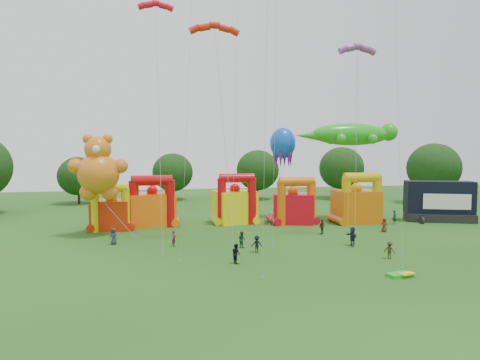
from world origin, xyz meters
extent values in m
plane|color=#1E4814|center=(0.00, 0.00, 0.00)|extent=(160.00, 160.00, 0.00)
cylinder|color=#352314|center=(37.47, 43.25, 1.86)|extent=(0.44, 0.44, 3.72)
ellipsoid|color=#163710|center=(37.47, 43.25, 6.41)|extent=(9.30, 9.30, 8.89)
cylinder|color=#352314|center=(24.60, 53.87, 1.75)|extent=(0.44, 0.44, 3.51)
ellipsoid|color=#163710|center=(24.60, 53.87, 6.04)|extent=(8.77, 8.78, 8.39)
cylinder|color=#352314|center=(8.00, 55.65, 1.65)|extent=(0.44, 0.44, 3.30)
ellipsoid|color=#163710|center=(8.00, 55.65, 5.68)|extent=(8.25, 8.25, 7.88)
cylinder|color=#352314|center=(-8.29, 57.63, 1.55)|extent=(0.44, 0.44, 3.09)
ellipsoid|color=#163710|center=(-8.29, 57.63, 5.32)|extent=(7.73, 7.72, 7.38)
cylinder|color=#352314|center=(-25.02, 54.78, 1.44)|extent=(0.44, 0.44, 2.88)
ellipsoid|color=#163710|center=(-25.02, 54.78, 4.96)|extent=(7.20, 7.20, 6.88)
cube|color=red|center=(-16.60, 27.78, 1.80)|extent=(4.83, 4.07, 3.59)
cylinder|color=yellow|center=(-18.33, 26.50, 2.57)|extent=(0.97, 0.97, 5.13)
cylinder|color=yellow|center=(-14.88, 26.50, 2.57)|extent=(0.97, 0.97, 5.13)
cylinder|color=yellow|center=(-16.60, 26.50, 5.13)|extent=(3.94, 1.02, 1.02)
sphere|color=yellow|center=(-16.60, 27.78, 3.89)|extent=(1.40, 1.40, 1.40)
cube|color=orange|center=(-11.81, 29.99, 2.05)|extent=(6.05, 5.05, 4.09)
cylinder|color=red|center=(-14.00, 28.36, 2.92)|extent=(1.24, 1.24, 5.84)
cylinder|color=red|center=(-9.62, 28.36, 2.92)|extent=(1.24, 1.24, 5.84)
cylinder|color=red|center=(-11.81, 28.36, 5.84)|extent=(5.00, 1.30, 1.30)
sphere|color=red|center=(-11.81, 29.99, 4.39)|extent=(1.40, 1.40, 1.40)
cube|color=yellow|center=(-1.16, 29.77, 2.11)|extent=(5.86, 5.14, 4.21)
cylinder|color=red|center=(-3.11, 28.31, 3.01)|extent=(1.10, 1.10, 6.02)
cylinder|color=red|center=(0.80, 28.31, 3.01)|extent=(1.10, 1.10, 6.02)
cylinder|color=red|center=(-1.16, 28.31, 6.02)|extent=(4.46, 1.16, 1.16)
sphere|color=red|center=(-1.16, 29.77, 4.51)|extent=(1.40, 1.40, 1.40)
cube|color=red|center=(6.29, 28.18, 1.95)|extent=(6.03, 5.29, 3.89)
cylinder|color=#E65E0C|center=(4.28, 26.69, 2.78)|extent=(1.13, 1.13, 5.56)
cylinder|color=#E65E0C|center=(8.30, 26.69, 2.78)|extent=(1.13, 1.13, 5.56)
cylinder|color=#E65E0C|center=(6.29, 26.69, 5.56)|extent=(4.58, 1.19, 1.19)
sphere|color=#E65E0C|center=(6.29, 28.18, 4.19)|extent=(1.40, 1.40, 1.40)
cube|color=#D7610B|center=(14.63, 26.99, 2.13)|extent=(5.44, 4.36, 4.26)
cylinder|color=#DBA70B|center=(12.52, 25.42, 3.04)|extent=(1.20, 1.20, 6.08)
cylinder|color=#DBA70B|center=(16.75, 25.42, 3.04)|extent=(1.20, 1.20, 6.08)
cylinder|color=#DBA70B|center=(14.63, 25.42, 6.08)|extent=(4.83, 1.25, 1.25)
sphere|color=#DBA70B|center=(14.63, 26.99, 4.56)|extent=(1.40, 1.40, 1.40)
cube|color=black|center=(26.15, 25.76, 0.55)|extent=(9.21, 5.94, 1.10)
cube|color=black|center=(26.15, 25.96, 3.26)|extent=(9.07, 5.55, 4.31)
cube|color=white|center=(26.15, 24.31, 2.83)|extent=(5.63, 2.07, 2.03)
cylinder|color=black|center=(22.70, 24.47, 0.40)|extent=(0.30, 0.90, 0.90)
cylinder|color=black|center=(29.60, 24.47, 0.40)|extent=(0.30, 0.90, 0.90)
sphere|color=orange|center=(-17.50, 23.85, 7.00)|extent=(4.53, 4.53, 4.53)
sphere|color=orange|center=(-17.50, 23.85, 9.68)|extent=(2.88, 2.88, 2.88)
sphere|color=orange|center=(-18.53, 23.85, 10.81)|extent=(1.13, 1.13, 1.13)
sphere|color=orange|center=(-16.47, 23.85, 10.81)|extent=(1.13, 1.13, 1.13)
sphere|color=orange|center=(-19.86, 23.85, 7.83)|extent=(1.65, 1.65, 1.65)
sphere|color=orange|center=(-15.13, 23.85, 7.83)|extent=(1.65, 1.65, 1.65)
sphere|color=orange|center=(-18.63, 23.85, 4.95)|extent=(1.85, 1.85, 1.85)
sphere|color=orange|center=(-16.37, 23.85, 4.95)|extent=(1.85, 1.85, 1.85)
sphere|color=white|center=(-17.50, 22.46, 9.68)|extent=(0.82, 0.82, 0.82)
ellipsoid|color=green|center=(15.11, 29.82, 11.75)|extent=(11.51, 3.60, 3.06)
sphere|color=green|center=(20.73, 29.82, 12.09)|extent=(2.47, 2.47, 2.47)
cone|color=green|center=(9.27, 29.82, 11.52)|extent=(4.50, 1.80, 1.80)
sphere|color=green|center=(17.36, 31.62, 11.07)|extent=(1.35, 1.35, 1.35)
sphere|color=green|center=(17.36, 28.02, 11.07)|extent=(1.35, 1.35, 1.35)
sphere|color=green|center=(12.87, 31.62, 11.07)|extent=(1.35, 1.35, 1.35)
sphere|color=green|center=(12.87, 28.02, 11.07)|extent=(1.35, 1.35, 1.35)
ellipsoid|color=blue|center=(6.16, 32.55, 10.56)|extent=(3.59, 3.59, 4.31)
cone|color=#591E8C|center=(7.33, 32.55, 8.59)|extent=(0.81, 0.81, 2.87)
cone|color=#591E8C|center=(6.75, 33.57, 8.59)|extent=(0.81, 0.81, 2.87)
cone|color=#591E8C|center=(5.58, 33.57, 8.59)|extent=(0.81, 0.81, 2.87)
cone|color=#591E8C|center=(5.00, 32.55, 8.59)|extent=(0.81, 0.81, 2.87)
cone|color=#591E8C|center=(5.58, 31.54, 8.59)|extent=(0.81, 0.81, 2.87)
cone|color=#591E8C|center=(6.75, 31.54, 8.59)|extent=(0.81, 0.81, 2.87)
cube|color=green|center=(6.95, 3.80, 0.12)|extent=(2.17, 1.43, 0.24)
cube|color=yellow|center=(7.35, 3.50, 0.26)|extent=(1.30, 0.86, 0.10)
imported|color=#282D43|center=(-15.58, 19.24, 0.84)|extent=(0.96, 0.82, 1.67)
imported|color=maroon|center=(-9.57, 17.26, 0.80)|extent=(0.53, 0.67, 1.61)
imported|color=#1A411E|center=(-3.02, 15.50, 0.80)|extent=(0.92, 0.98, 1.60)
imported|color=black|center=(-2.03, 13.22, 0.79)|extent=(1.09, 0.72, 1.59)
imported|color=#3C2A18|center=(7.25, 20.29, 0.87)|extent=(1.08, 0.93, 1.75)
imported|color=#232137|center=(8.02, 14.17, 0.95)|extent=(0.82, 1.83, 1.91)
imported|color=#592519|center=(14.91, 20.21, 0.81)|extent=(0.95, 0.87, 1.63)
imported|color=#163726|center=(19.07, 24.96, 0.90)|extent=(0.77, 0.67, 1.79)
imported|color=black|center=(-4.63, 9.77, 0.84)|extent=(0.86, 0.97, 1.68)
imported|color=#382A16|center=(8.98, 8.79, 0.77)|extent=(1.07, 1.13, 1.54)
camera|label=1|loc=(-11.01, -25.25, 9.57)|focal=32.00mm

